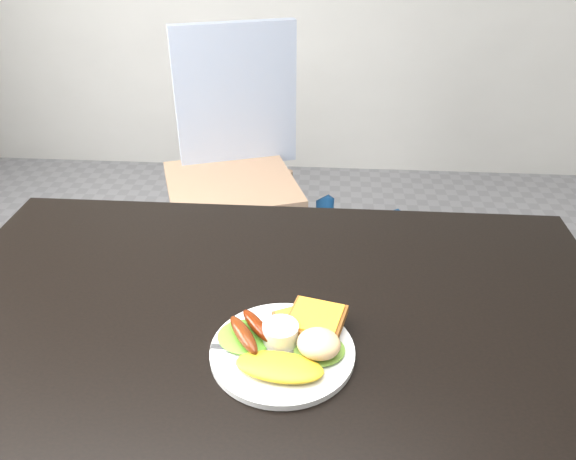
# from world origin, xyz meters

# --- Properties ---
(dining_table) EXTENTS (1.20, 0.80, 0.04)m
(dining_table) POSITION_xyz_m (0.00, 0.00, 0.73)
(dining_table) COLOR black
(dining_table) RESTS_ON ground
(dining_chair) EXTENTS (0.56, 0.56, 0.05)m
(dining_chair) POSITION_xyz_m (-0.25, 1.07, 0.45)
(dining_chair) COLOR tan
(dining_chair) RESTS_ON ground
(person) EXTENTS (0.65, 0.50, 1.61)m
(person) POSITION_xyz_m (0.05, 0.49, 0.81)
(person) COLOR navy
(person) RESTS_ON ground
(plate) EXTENTS (0.22, 0.22, 0.01)m
(plate) POSITION_xyz_m (0.03, -0.07, 0.76)
(plate) COLOR white
(plate) RESTS_ON dining_table
(lettuce_left) EXTENTS (0.11, 0.11, 0.01)m
(lettuce_left) POSITION_xyz_m (-0.03, -0.05, 0.77)
(lettuce_left) COLOR #328821
(lettuce_left) RESTS_ON plate
(lettuce_right) EXTENTS (0.10, 0.09, 0.01)m
(lettuce_right) POSITION_xyz_m (0.08, -0.07, 0.77)
(lettuce_right) COLOR #578223
(lettuce_right) RESTS_ON plate
(omelette) EXTENTS (0.14, 0.08, 0.02)m
(omelette) POSITION_xyz_m (0.03, -0.12, 0.77)
(omelette) COLOR yellow
(omelette) RESTS_ON plate
(sausage_a) EXTENTS (0.07, 0.09, 0.02)m
(sausage_a) POSITION_xyz_m (-0.03, -0.07, 0.78)
(sausage_a) COLOR #6A2409
(sausage_a) RESTS_ON lettuce_left
(sausage_b) EXTENTS (0.07, 0.08, 0.02)m
(sausage_b) POSITION_xyz_m (-0.02, -0.04, 0.78)
(sausage_b) COLOR #602E0C
(sausage_b) RESTS_ON lettuce_left
(ramekin) EXTENTS (0.07, 0.07, 0.03)m
(ramekin) POSITION_xyz_m (0.02, -0.06, 0.78)
(ramekin) COLOR white
(ramekin) RESTS_ON plate
(toast_a) EXTENTS (0.09, 0.09, 0.01)m
(toast_a) POSITION_xyz_m (0.05, -0.02, 0.77)
(toast_a) COLOR brown
(toast_a) RESTS_ON plate
(toast_b) EXTENTS (0.10, 0.10, 0.01)m
(toast_b) POSITION_xyz_m (0.08, -0.02, 0.78)
(toast_b) COLOR #954218
(toast_b) RESTS_ON toast_a
(potato_salad) EXTENTS (0.08, 0.08, 0.04)m
(potato_salad) POSITION_xyz_m (0.08, -0.08, 0.79)
(potato_salad) COLOR beige
(potato_salad) RESTS_ON lettuce_right
(fork) EXTENTS (0.14, 0.02, 0.00)m
(fork) POSITION_xyz_m (-0.01, -0.08, 0.76)
(fork) COLOR #ADAFB7
(fork) RESTS_ON plate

